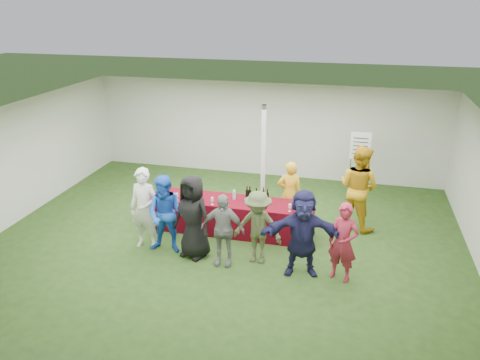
% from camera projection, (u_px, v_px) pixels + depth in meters
% --- Properties ---
extents(ground, '(60.00, 60.00, 0.00)m').
position_uv_depth(ground, '(229.00, 237.00, 10.25)').
color(ground, '#284719').
rests_on(ground, ground).
extents(tent, '(10.00, 10.00, 10.00)m').
position_uv_depth(tent, '(263.00, 163.00, 10.73)').
color(tent, white).
rests_on(tent, ground).
extents(serving_table, '(3.60, 0.80, 0.75)m').
position_uv_depth(serving_table, '(231.00, 216.00, 10.36)').
color(serving_table, '#5B060D').
rests_on(serving_table, ground).
extents(wine_bottles, '(0.53, 0.13, 0.32)m').
position_uv_depth(wine_bottles, '(257.00, 195.00, 10.18)').
color(wine_bottles, black).
rests_on(wine_bottles, serving_table).
extents(wine_glasses, '(2.73, 0.12, 0.16)m').
position_uv_depth(wine_glasses, '(208.00, 199.00, 10.03)').
color(wine_glasses, silver).
rests_on(wine_glasses, serving_table).
extents(water_bottle, '(0.07, 0.07, 0.23)m').
position_uv_depth(water_bottle, '(234.00, 195.00, 10.25)').
color(water_bottle, silver).
rests_on(water_bottle, serving_table).
extents(bar_towel, '(0.25, 0.18, 0.03)m').
position_uv_depth(bar_towel, '(303.00, 206.00, 9.91)').
color(bar_towel, white).
rests_on(bar_towel, serving_table).
extents(dump_bucket, '(0.26, 0.26, 0.18)m').
position_uv_depth(dump_bucket, '(301.00, 208.00, 9.65)').
color(dump_bucket, slate).
rests_on(dump_bucket, serving_table).
extents(wine_list_sign, '(0.50, 0.03, 1.80)m').
position_uv_depth(wine_list_sign, '(360.00, 151.00, 11.67)').
color(wine_list_sign, slate).
rests_on(wine_list_sign, ground).
extents(staff_pourer, '(0.62, 0.47, 1.53)m').
position_uv_depth(staff_pourer, '(289.00, 194.00, 10.55)').
color(staff_pourer, gold).
rests_on(staff_pourer, ground).
extents(staff_back, '(1.18, 1.12, 1.93)m').
position_uv_depth(staff_back, '(359.00, 188.00, 10.36)').
color(staff_back, '#C38E13').
rests_on(staff_back, ground).
extents(customer_0, '(0.66, 0.46, 1.74)m').
position_uv_depth(customer_0, '(144.00, 209.00, 9.53)').
color(customer_0, silver).
rests_on(customer_0, ground).
extents(customer_1, '(0.83, 0.66, 1.65)m').
position_uv_depth(customer_1, '(166.00, 215.00, 9.38)').
color(customer_1, blue).
rests_on(customer_1, ground).
extents(customer_2, '(0.97, 0.79, 1.72)m').
position_uv_depth(customer_2, '(193.00, 217.00, 9.21)').
color(customer_2, black).
rests_on(customer_2, ground).
extents(customer_3, '(0.87, 0.38, 1.47)m').
position_uv_depth(customer_3, '(223.00, 230.00, 8.97)').
color(customer_3, gray).
rests_on(customer_3, ground).
extents(customer_4, '(1.01, 0.64, 1.50)m').
position_uv_depth(customer_4, '(258.00, 227.00, 9.03)').
color(customer_4, '#48502E').
rests_on(customer_4, ground).
extents(customer_5, '(1.63, 0.78, 1.69)m').
position_uv_depth(customer_5, '(303.00, 233.00, 8.61)').
color(customer_5, '#1B1B43').
rests_on(customer_5, ground).
extents(customer_6, '(0.64, 0.52, 1.52)m').
position_uv_depth(customer_6, '(343.00, 243.00, 8.46)').
color(customer_6, maroon).
rests_on(customer_6, ground).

